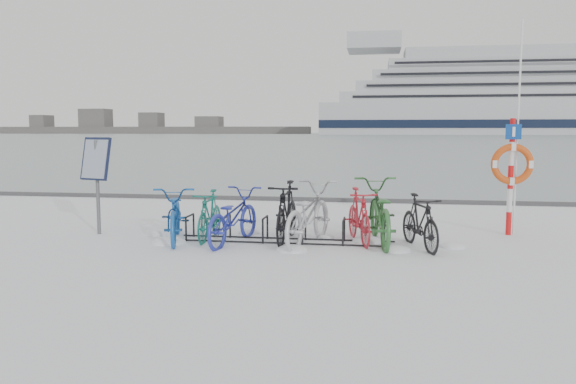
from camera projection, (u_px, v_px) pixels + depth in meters
ground at (284, 242)px, 10.27m from camera, size 900.00×900.00×0.00m
ice_sheet at (370, 137)px, 162.47m from camera, size 400.00×298.00×0.02m
quay_edge at (318, 200)px, 16.06m from camera, size 400.00×0.25×0.10m
bike_rack at (284, 232)px, 10.25m from camera, size 4.00×0.48×0.46m
info_board at (96, 165)px, 10.87m from camera, size 0.67×0.41×1.90m
lifebuoy_station at (512, 164)px, 10.73m from camera, size 0.79×0.23×4.11m
cruise_ferry at (505, 101)px, 224.20m from camera, size 149.04×28.08×48.97m
shoreline at (129, 128)px, 283.99m from camera, size 180.00×12.00×9.50m
bike_0 at (176, 212)px, 10.38m from camera, size 1.28×2.15×1.07m
bike_1 at (210, 214)px, 10.50m from camera, size 0.49×1.60×0.95m
bike_2 at (233, 215)px, 10.14m from camera, size 1.04×2.04×1.02m
bike_3 at (287, 210)px, 10.31m from camera, size 0.58×1.90×1.14m
bike_4 at (308, 212)px, 10.07m from camera, size 1.21×2.29×1.14m
bike_5 at (359, 214)px, 10.22m from camera, size 0.89×1.76×1.02m
bike_6 at (379, 210)px, 10.14m from camera, size 1.07×2.35×1.19m
bike_7 at (420, 220)px, 9.69m from camera, size 0.92×1.68×0.97m
snow_drifts at (282, 243)px, 10.13m from camera, size 5.99×1.96×0.22m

